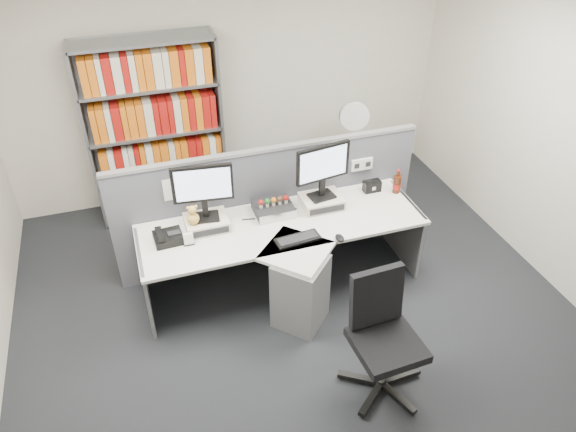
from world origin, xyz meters
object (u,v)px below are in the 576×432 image
object	(u,v)px
keyboard	(298,239)
desk_fan	(354,119)
speaker	(372,186)
cola_bottle	(397,184)
mouse	(340,238)
desk_calendar	(189,239)
monitor_left	(203,188)
desk_phone	(168,237)
office_chair	(382,332)
desk	(290,261)
monitor_right	(323,167)
desktop_pc	(273,209)
filing_cabinet	(350,173)
shelving_unit	(156,134)

from	to	relation	value
keyboard	desk_fan	distance (m)	1.87
speaker	cola_bottle	bearing A→B (deg)	-23.84
mouse	desk_calendar	xyz separation A→B (m)	(-1.26, 0.35, 0.03)
monitor_left	mouse	xyz separation A→B (m)	(1.06, -0.54, -0.40)
desk_phone	cola_bottle	world-z (taller)	cola_bottle
desk_phone	office_chair	xyz separation A→B (m)	(1.39, -1.40, -0.21)
keyboard	cola_bottle	xyz separation A→B (m)	(1.17, 0.42, 0.08)
desk	monitor_right	size ratio (longest dim) A/B	4.82
cola_bottle	office_chair	xyz separation A→B (m)	(-0.85, -1.48, -0.27)
monitor_right	keyboard	xyz separation A→B (m)	(-0.39, -0.43, -0.41)
monitor_right	desktop_pc	size ratio (longest dim) A/B	1.54
desktop_pc	keyboard	size ratio (longest dim) A/B	0.85
desktop_pc	filing_cabinet	world-z (taller)	desktop_pc
shelving_unit	desk_fan	bearing A→B (deg)	-12.07
monitor_right	office_chair	bearing A→B (deg)	-92.72
monitor_right	desk_fan	world-z (taller)	monitor_right
office_chair	speaker	bearing A→B (deg)	68.07
speaker	filing_cabinet	world-z (taller)	speaker
monitor_left	monitor_right	bearing A→B (deg)	0.00
monitor_left	desk_fan	distance (m)	2.12
cola_bottle	filing_cabinet	size ratio (longest dim) A/B	0.36
desktop_pc	desk_phone	size ratio (longest dim) A/B	1.38
shelving_unit	desk	bearing A→B (deg)	-64.04
desk_fan	shelving_unit	bearing A→B (deg)	167.93
filing_cabinet	office_chair	size ratio (longest dim) A/B	0.68
keyboard	shelving_unit	size ratio (longest dim) A/B	0.20
monitor_left	cola_bottle	world-z (taller)	monitor_left
desk_fan	office_chair	xyz separation A→B (m)	(-0.83, -2.51, -0.49)
desk	desktop_pc	world-z (taller)	desktop_pc
monitor_right	desk_phone	size ratio (longest dim) A/B	2.12
filing_cabinet	desk_fan	size ratio (longest dim) A/B	1.28
office_chair	shelving_unit	bearing A→B (deg)	113.23
desk_phone	cola_bottle	size ratio (longest dim) A/B	1.01
monitor_left	desktop_pc	bearing A→B (deg)	2.82
desktop_pc	monitor_right	bearing A→B (deg)	-3.82
monitor_left	keyboard	world-z (taller)	monitor_left
keyboard	desk_phone	distance (m)	1.13
shelving_unit	office_chair	size ratio (longest dim) A/B	1.95
keyboard	filing_cabinet	bearing A→B (deg)	51.68
keyboard	mouse	xyz separation A→B (m)	(0.35, -0.11, 0.01)
desk_fan	mouse	bearing A→B (deg)	-117.08
monitor_right	desk_calendar	size ratio (longest dim) A/B	4.83
desk_phone	shelving_unit	xyz separation A→B (m)	(0.12, 1.56, 0.22)
keyboard	office_chair	world-z (taller)	office_chair
cola_bottle	desk_fan	size ratio (longest dim) A/B	0.46
desk	filing_cabinet	world-z (taller)	desk
monitor_left	speaker	distance (m)	1.71
monitor_right	shelving_unit	distance (m)	1.99
desk_phone	office_chair	distance (m)	1.99
monitor_right	keyboard	size ratio (longest dim) A/B	1.32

